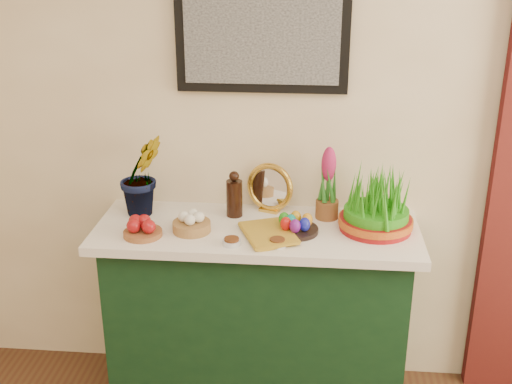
% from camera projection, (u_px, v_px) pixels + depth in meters
% --- Properties ---
extents(room, '(4.50, 4.54, 2.72)m').
position_uv_depth(room, '(344.00, 276.00, 0.71)').
color(room, '#50321B').
rests_on(room, ground).
extents(sideboard, '(1.30, 0.45, 0.85)m').
position_uv_depth(sideboard, '(257.00, 318.00, 2.95)').
color(sideboard, '#133519').
rests_on(sideboard, ground).
extents(tablecloth, '(1.40, 0.55, 0.04)m').
position_uv_depth(tablecloth, '(257.00, 231.00, 2.79)').
color(tablecloth, white).
rests_on(tablecloth, sideboard).
extents(hyacinth_green, '(0.32, 0.31, 0.49)m').
position_uv_depth(hyacinth_green, '(141.00, 162.00, 2.82)').
color(hyacinth_green, '#2C7824').
rests_on(hyacinth_green, tablecloth).
extents(apple_bowl, '(0.19, 0.19, 0.08)m').
position_uv_depth(apple_bowl, '(143.00, 228.00, 2.68)').
color(apple_bowl, brown).
rests_on(apple_bowl, tablecloth).
extents(garlic_basket, '(0.21, 0.21, 0.09)m').
position_uv_depth(garlic_basket, '(192.00, 223.00, 2.72)').
color(garlic_basket, '#A47442').
rests_on(garlic_basket, tablecloth).
extents(vinegar_cruet, '(0.07, 0.07, 0.21)m').
position_uv_depth(vinegar_cruet, '(234.00, 196.00, 2.85)').
color(vinegar_cruet, black).
rests_on(vinegar_cruet, tablecloth).
extents(mirror, '(0.23, 0.13, 0.23)m').
position_uv_depth(mirror, '(270.00, 188.00, 2.91)').
color(mirror, gold).
rests_on(mirror, tablecloth).
extents(book, '(0.26, 0.31, 0.04)m').
position_uv_depth(book, '(246.00, 236.00, 2.65)').
color(book, '#B58C24').
rests_on(book, tablecloth).
extents(spice_dish_left, '(0.08, 0.08, 0.03)m').
position_uv_depth(spice_dish_left, '(232.00, 242.00, 2.61)').
color(spice_dish_left, silver).
rests_on(spice_dish_left, tablecloth).
extents(spice_dish_right, '(0.08, 0.08, 0.03)m').
position_uv_depth(spice_dish_right, '(277.00, 242.00, 2.60)').
color(spice_dish_right, silver).
rests_on(spice_dish_right, tablecloth).
extents(egg_plate, '(0.25, 0.25, 0.08)m').
position_uv_depth(egg_plate, '(295.00, 225.00, 2.71)').
color(egg_plate, black).
rests_on(egg_plate, tablecloth).
extents(hyacinth_pink, '(0.10, 0.10, 0.33)m').
position_uv_depth(hyacinth_pink, '(328.00, 187.00, 2.81)').
color(hyacinth_pink, brown).
rests_on(hyacinth_pink, tablecloth).
extents(wheatgrass_sabzeh, '(0.32, 0.32, 0.26)m').
position_uv_depth(wheatgrass_sabzeh, '(377.00, 205.00, 2.71)').
color(wheatgrass_sabzeh, maroon).
rests_on(wheatgrass_sabzeh, tablecloth).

